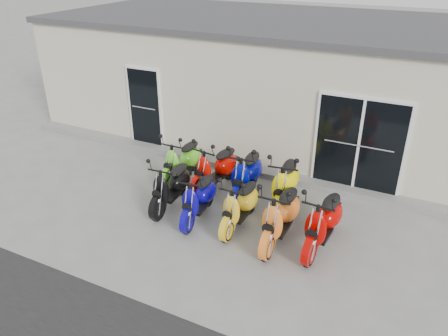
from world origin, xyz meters
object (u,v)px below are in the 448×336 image
Objects in this scene: scooter_front_black at (171,180)px; scooter_front_orange_a at (240,200)px; scooter_back_blue at (247,169)px; scooter_back_green at (182,155)px; scooter_front_orange_b at (281,209)px; scooter_back_yellow at (286,178)px; scooter_front_red at (324,215)px; scooter_back_red at (215,163)px; scooter_front_blue at (199,192)px.

scooter_front_black is 1.67m from scooter_front_orange_a.
scooter_back_green is at bearing 170.82° from scooter_back_blue.
scooter_front_black is 1.03× the size of scooter_front_orange_a.
scooter_back_blue is (-1.24, 1.24, 0.01)m from scooter_front_orange_b.
scooter_back_yellow reaches higher than scooter_front_black.
scooter_front_red is at bearing 2.40° from scooter_front_orange_a.
scooter_back_green is 0.93m from scooter_back_red.
scooter_back_blue is at bearing 173.01° from scooter_back_yellow.
scooter_front_blue is at bearing -47.63° from scooter_back_green.
scooter_front_orange_b is 0.99× the size of scooter_back_yellow.
scooter_back_red is at bearing 162.59° from scooter_front_red.
scooter_front_orange_a is 0.89× the size of scooter_front_orange_b.
scooter_back_red is (-2.05, 1.28, -0.02)m from scooter_front_orange_b.
scooter_front_orange_b is 0.80m from scooter_front_red.
scooter_back_blue reaches higher than scooter_back_yellow.
scooter_back_yellow is (2.65, -0.06, 0.04)m from scooter_back_green.
scooter_front_blue is at bearing -15.18° from scooter_front_black.
scooter_back_red is 0.81m from scooter_back_blue.
scooter_back_red reaches higher than scooter_front_orange_a.
scooter_front_orange_b is at bearing -82.65° from scooter_back_yellow.
scooter_back_red is (-0.26, 1.28, 0.06)m from scooter_front_blue.
scooter_front_orange_a is (0.89, 0.10, 0.00)m from scooter_front_blue.
scooter_back_blue is at bearing 35.36° from scooter_front_black.
scooter_front_orange_b is 3.26m from scooter_back_green.
scooter_back_yellow reaches higher than scooter_front_blue.
scooter_front_red is at bearing -12.52° from scooter_back_red.
scooter_back_red is (0.51, 1.13, 0.04)m from scooter_front_black.
scooter_front_red is 0.98× the size of scooter_back_yellow.
scooter_back_green is at bearing 156.43° from scooter_front_orange_b.
scooter_front_black reaches higher than scooter_front_orange_a.
scooter_front_red is at bearing -16.89° from scooter_back_green.
scooter_back_yellow is at bearing 105.14° from scooter_front_orange_b.
scooter_front_black is 0.79m from scooter_front_blue.
scooter_front_black is 0.97× the size of scooter_back_green.
scooter_front_orange_b is 1.06× the size of scooter_back_green.
scooter_back_green is at bearing -172.61° from scooter_back_red.
scooter_back_blue is at bearing 60.26° from scooter_front_blue.
scooter_back_red is 0.96× the size of scooter_back_yellow.
scooter_front_black is at bearing -147.54° from scooter_back_blue.
scooter_back_green is (-2.09, 1.20, 0.04)m from scooter_front_orange_a.
scooter_front_blue is at bearing -120.69° from scooter_back_blue.
scooter_back_green is 0.93× the size of scooter_back_blue.
scooter_front_red is at bearing -51.63° from scooter_back_yellow.
scooter_front_blue is 1.31m from scooter_back_red.
scooter_front_orange_b is 1.03× the size of scooter_back_red.
scooter_front_orange_a is at bearing -29.95° from scooter_back_green.
scooter_back_yellow reaches higher than scooter_back_green.
scooter_back_yellow is (2.23, 1.09, 0.06)m from scooter_front_black.
scooter_front_black is at bearing 178.63° from scooter_front_orange_a.
scooter_front_black is at bearing -70.06° from scooter_back_green.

